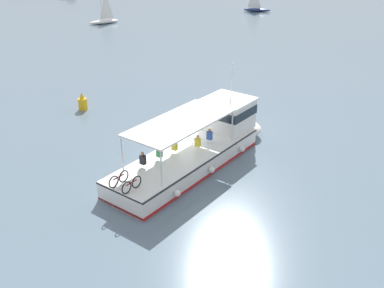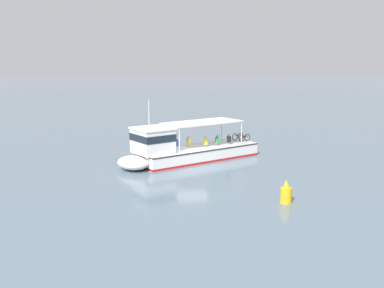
# 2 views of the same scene
# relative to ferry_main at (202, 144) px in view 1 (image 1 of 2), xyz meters

# --- Properties ---
(ground_plane) EXTENTS (400.00, 400.00, 0.00)m
(ground_plane) POSITION_rel_ferry_main_xyz_m (-0.77, 1.42, -1.02)
(ground_plane) COLOR slate
(ferry_main) EXTENTS (12.34, 9.53, 5.32)m
(ferry_main) POSITION_rel_ferry_main_xyz_m (0.00, 0.00, 0.00)
(ferry_main) COLOR white
(ferry_main) RESTS_ON ground
(sailboat_outer_anchorage) EXTENTS (5.00, 2.52, 5.40)m
(sailboat_outer_anchorage) POSITION_rel_ferry_main_xyz_m (1.84, 47.01, -0.48)
(sailboat_outer_anchorage) COLOR white
(sailboat_outer_anchorage) RESTS_ON ground
(sailboat_mid_channel) EXTENTS (4.76, 3.85, 5.40)m
(sailboat_mid_channel) POSITION_rel_ferry_main_xyz_m (29.32, 49.32, -0.48)
(sailboat_mid_channel) COLOR navy
(sailboat_mid_channel) RESTS_ON ground
(channel_buoy) EXTENTS (0.70, 0.70, 1.40)m
(channel_buoy) POSITION_rel_ferry_main_xyz_m (-5.84, 11.01, -0.45)
(channel_buoy) COLOR gold
(channel_buoy) RESTS_ON ground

